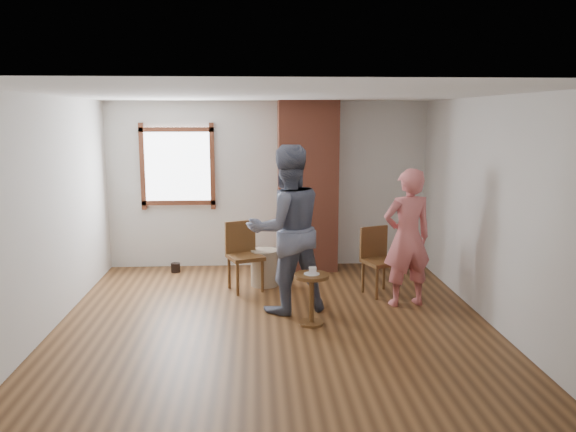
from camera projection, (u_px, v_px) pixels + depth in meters
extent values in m
plane|color=brown|center=(274.00, 328.00, 6.36)|extent=(5.50, 5.50, 0.00)
cube|color=silver|center=(268.00, 185.00, 8.83)|extent=(5.00, 0.04, 2.60)
cube|color=silver|center=(40.00, 218.00, 5.99)|extent=(0.04, 5.50, 2.60)
cube|color=silver|center=(497.00, 213.00, 6.27)|extent=(0.04, 5.50, 2.60)
cube|color=white|center=(273.00, 94.00, 5.90)|extent=(5.00, 5.50, 0.04)
cube|color=#5E2E1B|center=(178.00, 167.00, 8.66)|extent=(1.14, 0.06, 1.34)
cube|color=white|center=(178.00, 166.00, 8.68)|extent=(1.00, 0.02, 1.20)
cube|color=#B0573E|center=(308.00, 187.00, 8.62)|extent=(0.90, 0.50, 2.60)
cylinder|color=tan|center=(265.00, 267.00, 7.94)|extent=(0.43, 0.43, 0.51)
cylinder|color=black|center=(176.00, 268.00, 8.62)|extent=(0.18, 0.18, 0.14)
cube|color=brown|center=(245.00, 257.00, 7.67)|extent=(0.57, 0.57, 0.05)
cylinder|color=brown|center=(238.00, 278.00, 7.48)|extent=(0.04, 0.04, 0.47)
cylinder|color=brown|center=(262.00, 275.00, 7.63)|extent=(0.04, 0.04, 0.47)
cylinder|color=brown|center=(229.00, 272.00, 7.80)|extent=(0.04, 0.04, 0.47)
cylinder|color=brown|center=(253.00, 269.00, 7.94)|extent=(0.04, 0.04, 0.47)
cube|color=brown|center=(240.00, 237.00, 7.81)|extent=(0.42, 0.20, 0.47)
cube|color=brown|center=(381.00, 262.00, 7.49)|extent=(0.54, 0.54, 0.05)
cylinder|color=brown|center=(377.00, 283.00, 7.31)|extent=(0.04, 0.04, 0.45)
cylinder|color=brown|center=(398.00, 280.00, 7.45)|extent=(0.04, 0.04, 0.45)
cylinder|color=brown|center=(363.00, 276.00, 7.62)|extent=(0.04, 0.04, 0.45)
cylinder|color=brown|center=(384.00, 273.00, 7.76)|extent=(0.04, 0.04, 0.45)
cube|color=brown|center=(374.00, 243.00, 7.62)|extent=(0.41, 0.19, 0.45)
cylinder|color=brown|center=(312.00, 276.00, 6.38)|extent=(0.40, 0.40, 0.04)
cylinder|color=brown|center=(311.00, 300.00, 6.44)|extent=(0.06, 0.06, 0.54)
cylinder|color=brown|center=(311.00, 323.00, 6.48)|extent=(0.28, 0.28, 0.03)
cylinder|color=white|center=(312.00, 274.00, 6.38)|extent=(0.18, 0.18, 0.01)
cube|color=white|center=(313.00, 271.00, 6.37)|extent=(0.08, 0.07, 0.06)
imported|color=#121932|center=(286.00, 229.00, 6.79)|extent=(1.19, 1.05, 2.04)
imported|color=#D76B6B|center=(407.00, 238.00, 7.01)|extent=(0.70, 0.52, 1.74)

